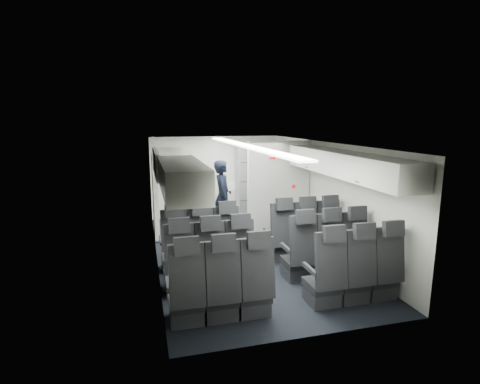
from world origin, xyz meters
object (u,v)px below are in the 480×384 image
seat_row_mid (269,259)px  galley_unit (252,182)px  carry_on_bag (170,168)px  boarding_door (155,195)px  flight_attendant (223,197)px  seat_row_front (253,242)px  seat_row_rear (291,283)px

seat_row_mid → galley_unit: size_ratio=1.75×
carry_on_bag → galley_unit: bearing=37.9°
boarding_door → galley_unit: bearing=24.3°
flight_attendant → carry_on_bag: carry_on_bag is taller
seat_row_front → seat_row_rear: size_ratio=1.00×
seat_row_rear → boarding_door: bearing=112.9°
seat_row_front → flight_attendant: flight_attendant is taller
seat_row_mid → seat_row_rear: same height
seat_row_mid → seat_row_rear: bearing=-90.0°
flight_attendant → seat_row_front: bearing=-165.1°
galley_unit → boarding_door: size_ratio=1.02×
boarding_door → seat_row_front: bearing=-51.8°
seat_row_mid → carry_on_bag: size_ratio=9.35×
seat_row_mid → seat_row_front: bearing=90.0°
seat_row_front → boarding_door: boarding_door is taller
galley_unit → boarding_door: bearing=-155.7°
seat_row_rear → flight_attendant: 3.81m
seat_row_mid → flight_attendant: 2.92m
seat_row_mid → seat_row_rear: size_ratio=1.00×
galley_unit → carry_on_bag: (-2.39, -3.07, 0.84)m
seat_row_rear → carry_on_bag: size_ratio=9.35×
seat_row_front → flight_attendant: 2.03m
seat_row_front → flight_attendant: size_ratio=1.97×
seat_row_rear → boarding_door: (-1.64, 3.89, 0.55)m
seat_row_mid → carry_on_bag: carry_on_bag is taller
galley_unit → carry_on_bag: bearing=-127.9°
seat_row_rear → boarding_door: 4.25m
flight_attendant → carry_on_bag: bearing=154.9°
seat_row_mid → flight_attendant: size_ratio=1.97×
galley_unit → boarding_door: (-2.59, -1.17, 0.00)m
galley_unit → carry_on_bag: 3.98m
seat_row_rear → galley_unit: galley_unit is taller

